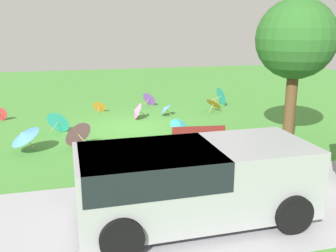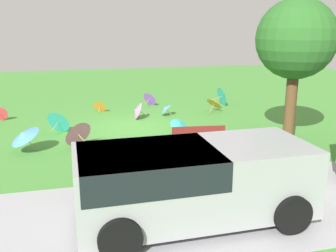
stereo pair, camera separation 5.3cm
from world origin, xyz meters
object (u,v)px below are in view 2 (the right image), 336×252
at_px(park_bench, 198,139).
at_px(parasol_red_0, 0,113).
at_px(parasol_orange_0, 215,102).
at_px(parasol_pink_1, 136,111).
at_px(shade_tree, 296,40).
at_px(parasol_orange_1, 100,106).
at_px(parasol_teal_1, 223,96).
at_px(parasol_purple_0, 150,98).
at_px(van_dark, 186,178).
at_px(parasol_blue_2, 24,135).
at_px(parasol_pink_2, 77,133).
at_px(parasol_blue_0, 165,108).
at_px(parasol_teal_3, 59,121).
at_px(parasol_teal_0, 179,124).

relative_size(park_bench, parasol_red_0, 2.59).
height_order(parasol_orange_0, parasol_pink_1, parasol_orange_0).
bearing_deg(shade_tree, parasol_orange_1, -47.78).
xyz_separation_m(parasol_teal_1, parasol_pink_1, (4.55, 1.73, -0.10)).
relative_size(parasol_teal_1, parasol_purple_0, 1.11).
xyz_separation_m(van_dark, parasol_blue_2, (3.59, -5.19, -0.34)).
bearing_deg(parasol_orange_1, shade_tree, 132.22).
bearing_deg(parasol_red_0, parasol_pink_2, 124.94).
bearing_deg(parasol_pink_1, parasol_blue_0, -168.99).
distance_m(park_bench, parasol_blue_2, 5.30).
relative_size(park_bench, parasol_teal_3, 1.64).
bearing_deg(van_dark, parasol_teal_0, -104.52).
bearing_deg(parasol_purple_0, parasol_teal_3, 43.01).
height_order(park_bench, parasol_blue_0, park_bench).
distance_m(parasol_red_0, parasol_pink_1, 5.57).
bearing_deg(parasol_orange_0, parasol_purple_0, -39.91).
bearing_deg(parasol_blue_0, parasol_teal_0, 86.79).
relative_size(parasol_red_0, parasol_teal_1, 0.69).
xyz_separation_m(parasol_teal_0, parasol_red_0, (6.61, -3.55, -0.02)).
distance_m(shade_tree, parasol_red_0, 11.68).
bearing_deg(parasol_orange_1, parasol_blue_0, 151.37).
relative_size(parasol_orange_0, parasol_pink_1, 1.33).
height_order(van_dark, parasol_orange_0, van_dark).
distance_m(park_bench, parasol_red_0, 8.82).
relative_size(parasol_orange_0, parasol_pink_2, 0.89).
height_order(parasol_purple_0, parasol_blue_2, parasol_blue_2).
distance_m(parasol_pink_2, parasol_teal_3, 1.91).
relative_size(van_dark, park_bench, 2.80).
height_order(parasol_blue_0, parasol_blue_2, parasol_blue_2).
xyz_separation_m(parasol_orange_1, parasol_blue_2, (2.67, 5.11, 0.29)).
height_order(van_dark, park_bench, van_dark).
relative_size(parasol_orange_0, parasol_teal_3, 0.97).
distance_m(parasol_orange_0, parasol_red_0, 9.13).
bearing_deg(parasol_purple_0, parasol_teal_0, 90.43).
bearing_deg(shade_tree, parasol_blue_2, -7.74).
relative_size(parasol_teal_0, parasol_pink_2, 0.68).
relative_size(parasol_blue_0, parasol_blue_2, 0.59).
bearing_deg(parasol_purple_0, parasol_pink_2, 57.88).
bearing_deg(parasol_teal_1, parasol_red_0, 3.46).
bearing_deg(parasol_red_0, parasol_teal_0, 151.74).
height_order(park_bench, shade_tree, shade_tree).
xyz_separation_m(parasol_teal_0, parasol_orange_0, (-2.49, -2.87, 0.11)).
bearing_deg(parasol_pink_1, parasol_purple_0, -113.50).
relative_size(park_bench, parasol_blue_0, 2.31).
relative_size(shade_tree, parasol_teal_3, 4.61).
xyz_separation_m(van_dark, parasol_red_0, (5.01, -9.71, -0.60)).
bearing_deg(park_bench, parasol_blue_2, -15.45).
height_order(parasol_orange_1, parasol_blue_2, parasol_blue_2).
bearing_deg(parasol_purple_0, parasol_teal_1, 166.37).
bearing_deg(parasol_pink_2, parasol_purple_0, -122.12).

